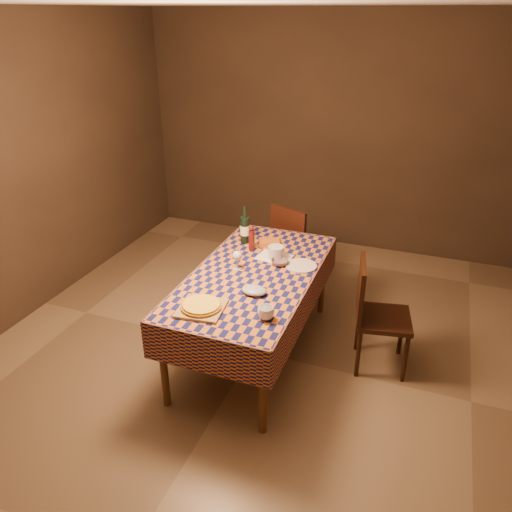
{
  "coord_description": "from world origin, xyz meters",
  "views": [
    {
      "loc": [
        1.25,
        -3.28,
        2.66
      ],
      "look_at": [
        0.0,
        0.05,
        0.9
      ],
      "focal_mm": 35.0,
      "sensor_mm": 36.0,
      "label": 1
    }
  ],
  "objects_px": {
    "bowl": "(280,262)",
    "wine_bottle": "(245,229)",
    "dining_table": "(254,282)",
    "chair_right": "(374,310)",
    "chair_far": "(294,243)",
    "pizza": "(201,305)",
    "white_plate": "(301,266)",
    "cutting_board": "(202,308)"
  },
  "relations": [
    {
      "from": "dining_table",
      "to": "white_plate",
      "type": "height_order",
      "value": "white_plate"
    },
    {
      "from": "dining_table",
      "to": "chair_right",
      "type": "distance_m",
      "value": 0.98
    },
    {
      "from": "wine_bottle",
      "to": "white_plate",
      "type": "relative_size",
      "value": 1.34
    },
    {
      "from": "cutting_board",
      "to": "wine_bottle",
      "type": "xyz_separation_m",
      "value": [
        -0.13,
        1.16,
        0.12
      ]
    },
    {
      "from": "white_plate",
      "to": "bowl",
      "type": "bearing_deg",
      "value": -170.11
    },
    {
      "from": "pizza",
      "to": "bowl",
      "type": "xyz_separation_m",
      "value": [
        0.3,
        0.84,
        -0.01
      ]
    },
    {
      "from": "dining_table",
      "to": "wine_bottle",
      "type": "xyz_separation_m",
      "value": [
        -0.28,
        0.53,
        0.2
      ]
    },
    {
      "from": "chair_far",
      "to": "chair_right",
      "type": "bearing_deg",
      "value": -46.08
    },
    {
      "from": "dining_table",
      "to": "chair_right",
      "type": "height_order",
      "value": "chair_right"
    },
    {
      "from": "wine_bottle",
      "to": "white_plate",
      "type": "height_order",
      "value": "wine_bottle"
    },
    {
      "from": "pizza",
      "to": "chair_right",
      "type": "relative_size",
      "value": 0.39
    },
    {
      "from": "wine_bottle",
      "to": "chair_right",
      "type": "distance_m",
      "value": 1.33
    },
    {
      "from": "bowl",
      "to": "wine_bottle",
      "type": "relative_size",
      "value": 0.42
    },
    {
      "from": "dining_table",
      "to": "white_plate",
      "type": "relative_size",
      "value": 7.22
    },
    {
      "from": "cutting_board",
      "to": "chair_far",
      "type": "bearing_deg",
      "value": 85.47
    },
    {
      "from": "cutting_board",
      "to": "pizza",
      "type": "distance_m",
      "value": 0.02
    },
    {
      "from": "bowl",
      "to": "chair_right",
      "type": "relative_size",
      "value": 0.15
    },
    {
      "from": "bowl",
      "to": "chair_right",
      "type": "distance_m",
      "value": 0.84
    },
    {
      "from": "bowl",
      "to": "chair_far",
      "type": "distance_m",
      "value": 1.02
    },
    {
      "from": "wine_bottle",
      "to": "chair_far",
      "type": "distance_m",
      "value": 0.8
    },
    {
      "from": "white_plate",
      "to": "chair_far",
      "type": "bearing_deg",
      "value": 109.41
    },
    {
      "from": "dining_table",
      "to": "cutting_board",
      "type": "bearing_deg",
      "value": -103.5
    },
    {
      "from": "chair_right",
      "to": "chair_far",
      "type": "bearing_deg",
      "value": 133.92
    },
    {
      "from": "chair_far",
      "to": "cutting_board",
      "type": "bearing_deg",
      "value": -94.53
    },
    {
      "from": "cutting_board",
      "to": "white_plate",
      "type": "height_order",
      "value": "cutting_board"
    },
    {
      "from": "pizza",
      "to": "chair_far",
      "type": "height_order",
      "value": "chair_far"
    },
    {
      "from": "chair_right",
      "to": "bowl",
      "type": "bearing_deg",
      "value": 178.41
    },
    {
      "from": "chair_right",
      "to": "pizza",
      "type": "bearing_deg",
      "value": -143.17
    },
    {
      "from": "bowl",
      "to": "white_plate",
      "type": "distance_m",
      "value": 0.18
    },
    {
      "from": "chair_far",
      "to": "chair_right",
      "type": "height_order",
      "value": "same"
    },
    {
      "from": "dining_table",
      "to": "chair_far",
      "type": "xyz_separation_m",
      "value": [
        -0.01,
        1.18,
        -0.17
      ]
    },
    {
      "from": "chair_far",
      "to": "bowl",
      "type": "bearing_deg",
      "value": -80.82
    },
    {
      "from": "white_plate",
      "to": "pizza",
      "type": "bearing_deg",
      "value": -118.46
    },
    {
      "from": "wine_bottle",
      "to": "pizza",
      "type": "bearing_deg",
      "value": -83.45
    },
    {
      "from": "white_plate",
      "to": "chair_right",
      "type": "bearing_deg",
      "value": -4.81
    },
    {
      "from": "cutting_board",
      "to": "dining_table",
      "type": "bearing_deg",
      "value": 76.5
    },
    {
      "from": "cutting_board",
      "to": "pizza",
      "type": "bearing_deg",
      "value": 104.04
    },
    {
      "from": "wine_bottle",
      "to": "white_plate",
      "type": "distance_m",
      "value": 0.68
    },
    {
      "from": "wine_bottle",
      "to": "dining_table",
      "type": "bearing_deg",
      "value": -61.53
    },
    {
      "from": "bowl",
      "to": "wine_bottle",
      "type": "distance_m",
      "value": 0.54
    },
    {
      "from": "white_plate",
      "to": "dining_table",
      "type": "bearing_deg",
      "value": -143.05
    },
    {
      "from": "dining_table",
      "to": "chair_far",
      "type": "distance_m",
      "value": 1.19
    }
  ]
}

